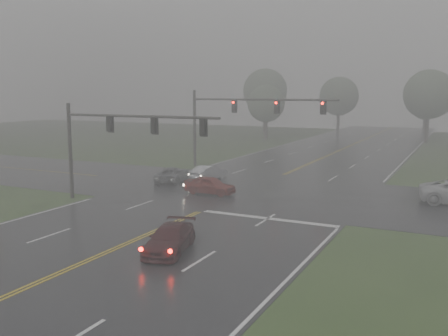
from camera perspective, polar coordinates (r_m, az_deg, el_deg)
The scene contains 15 objects.
ground at distance 20.94m, azimuth -22.39°, elevation -12.90°, with size 180.00×180.00×0.00m, color #2C431C.
main_road at distance 36.68m, azimuth 1.65°, elevation -3.10°, with size 18.00×160.00×0.02m, color black.
cross_street at distance 38.47m, azimuth 2.89°, elevation -2.55°, with size 120.00×14.00×0.02m, color black.
stop_bar at distance 29.95m, azimuth 5.05°, elevation -5.81°, with size 8.50×0.50×0.01m, color silver.
sedan_maroon at distance 24.01m, azimuth -6.20°, elevation -9.50°, with size 1.72×4.23×1.23m, color #34090D.
sedan_red at distance 36.96m, azimuth -1.61°, elevation -3.00°, with size 1.56×3.88×1.32m, color maroon.
sedan_silver at distance 42.93m, azimuth -1.75°, elevation -1.37°, with size 1.31×3.75×1.24m, color #B8BAC0.
car_grey at distance 42.31m, azimuth -5.86°, elevation -1.56°, with size 2.03×4.41×1.23m, color #57595E.
signal_gantry_near at distance 34.19m, azimuth -12.78°, elevation 3.83°, with size 11.94×0.29×6.73m.
signal_gantry_far at distance 48.78m, azimuth 1.39°, elevation 6.26°, with size 14.83×0.39×7.69m.
tree_nw_a at distance 79.83m, azimuth 4.83°, elevation 7.35°, with size 5.91×5.91×8.68m.
tree_ne_a at distance 80.86m, azimuth 22.37°, elevation 7.77°, with size 7.39×7.39×10.86m.
tree_n_mid at distance 93.43m, azimuth 13.00°, elevation 8.00°, with size 7.00×7.00×10.29m.
tree_nw_b at distance 91.90m, azimuth 4.72°, elevation 8.79°, with size 8.01×8.01×11.77m.
tree_n_far at distance 102.43m, azimuth 22.00°, elevation 6.46°, with size 4.86×4.86×7.13m.
Camera 1 is at (14.91, -12.67, 7.46)m, focal length 40.00 mm.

